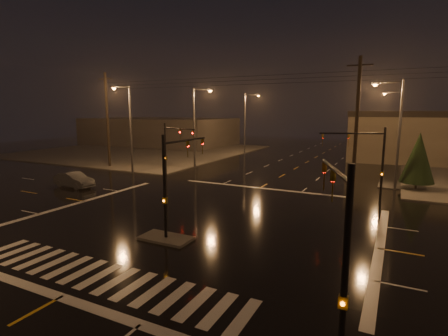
{
  "coord_description": "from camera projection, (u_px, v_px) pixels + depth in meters",
  "views": [
    {
      "loc": [
        11.5,
        -19.52,
        7.29
      ],
      "look_at": [
        -0.14,
        3.68,
        3.0
      ],
      "focal_mm": 28.0,
      "sensor_mm": 36.0,
      "label": 1
    }
  ],
  "objects": [
    {
      "name": "signal_mast_se",
      "position": [
        340.0,
        240.0,
        9.76
      ],
      "size": [
        1.55,
        3.87,
        6.0
      ],
      "color": "black",
      "rests_on": "ground"
    },
    {
      "name": "ground",
      "position": [
        201.0,
        220.0,
        23.49
      ],
      "size": [
        140.0,
        140.0,
        0.0
      ],
      "primitive_type": "plane",
      "color": "black",
      "rests_on": "ground"
    },
    {
      "name": "utility_pole_0",
      "position": [
        107.0,
        120.0,
        44.57
      ],
      "size": [
        2.2,
        0.32,
        12.0
      ],
      "color": "black",
      "rests_on": "ground"
    },
    {
      "name": "streetlight_2",
      "position": [
        247.0,
        120.0,
        57.47
      ],
      "size": [
        2.77,
        0.32,
        10.0
      ],
      "color": "#38383A",
      "rests_on": "ground"
    },
    {
      "name": "median_island",
      "position": [
        166.0,
        238.0,
        19.95
      ],
      "size": [
        3.0,
        1.6,
        0.15
      ],
      "primitive_type": "cube",
      "color": "#43413C",
      "rests_on": "ground"
    },
    {
      "name": "stop_bar_far",
      "position": [
        260.0,
        188.0,
        33.19
      ],
      "size": [
        16.0,
        0.5,
        0.01
      ],
      "primitive_type": "cube",
      "color": "beige",
      "rests_on": "ground"
    },
    {
      "name": "signal_mast_nw",
      "position": [
        171.0,
        145.0,
        36.01
      ],
      "size": [
        4.84,
        1.86,
        6.0
      ],
      "color": "black",
      "rests_on": "ground"
    },
    {
      "name": "signal_mast_ne",
      "position": [
        369.0,
        155.0,
        27.61
      ],
      "size": [
        4.84,
        1.86,
        6.0
      ],
      "color": "black",
      "rests_on": "ground"
    },
    {
      "name": "conifer_0",
      "position": [
        418.0,
        158.0,
        31.96
      ],
      "size": [
        2.97,
        2.97,
        5.33
      ],
      "color": "black",
      "rests_on": "ground"
    },
    {
      "name": "crosswalk",
      "position": [
        99.0,
        276.0,
        15.55
      ],
      "size": [
        15.0,
        2.6,
        0.01
      ],
      "primitive_type": "cube",
      "color": "beige",
      "rests_on": "ground"
    },
    {
      "name": "commercial_block",
      "position": [
        160.0,
        131.0,
        75.55
      ],
      "size": [
        30.0,
        18.0,
        5.6
      ],
      "primitive_type": "cube",
      "color": "#403A38",
      "rests_on": "ground"
    },
    {
      "name": "streetlight_5",
      "position": [
        129.0,
        124.0,
        39.48
      ],
      "size": [
        0.32,
        2.77,
        10.0
      ],
      "color": "#38383A",
      "rests_on": "ground"
    },
    {
      "name": "sidewalk_nw",
      "position": [
        142.0,
        151.0,
        63.21
      ],
      "size": [
        36.0,
        36.0,
        0.12
      ],
      "primitive_type": "cube",
      "color": "#43413C",
      "rests_on": "ground"
    },
    {
      "name": "streetlight_1",
      "position": [
        196.0,
        123.0,
        43.36
      ],
      "size": [
        2.77,
        0.32,
        10.0
      ],
      "color": "#38383A",
      "rests_on": "ground"
    },
    {
      "name": "signal_mast_median",
      "position": [
        174.0,
        172.0,
        20.17
      ],
      "size": [
        0.25,
        4.59,
        6.0
      ],
      "color": "black",
      "rests_on": "ground"
    },
    {
      "name": "streetlight_4",
      "position": [
        398.0,
        121.0,
        49.34
      ],
      "size": [
        2.77,
        0.32,
        10.0
      ],
      "color": "#38383A",
      "rests_on": "ground"
    },
    {
      "name": "car_crossing",
      "position": [
        74.0,
        180.0,
        33.41
      ],
      "size": [
        4.52,
        1.89,
        1.45
      ],
      "primitive_type": "imported",
      "rotation": [
        0.0,
        0.0,
        1.49
      ],
      "color": "#505356",
      "rests_on": "ground"
    },
    {
      "name": "stop_bar_near",
      "position": [
        61.0,
        297.0,
        13.79
      ],
      "size": [
        16.0,
        0.5,
        0.01
      ],
      "primitive_type": "cube",
      "color": "beige",
      "rests_on": "ground"
    },
    {
      "name": "streetlight_3",
      "position": [
        396.0,
        127.0,
        31.71
      ],
      "size": [
        2.77,
        0.32,
        10.0
      ],
      "color": "#38383A",
      "rests_on": "ground"
    },
    {
      "name": "utility_pole_1",
      "position": [
        357.0,
        123.0,
        31.3
      ],
      "size": [
        2.2,
        0.32,
        12.0
      ],
      "color": "black",
      "rests_on": "ground"
    }
  ]
}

